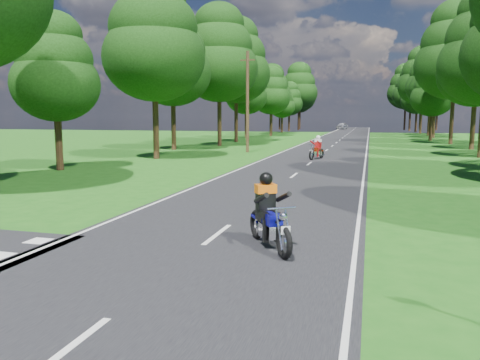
% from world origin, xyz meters
% --- Properties ---
extents(ground, '(160.00, 160.00, 0.00)m').
position_xyz_m(ground, '(0.00, 0.00, 0.00)').
color(ground, '#195313').
rests_on(ground, ground).
extents(main_road, '(7.00, 140.00, 0.02)m').
position_xyz_m(main_road, '(0.00, 50.00, 0.01)').
color(main_road, black).
rests_on(main_road, ground).
extents(road_markings, '(7.40, 140.00, 0.01)m').
position_xyz_m(road_markings, '(-0.14, 48.13, 0.02)').
color(road_markings, silver).
rests_on(road_markings, main_road).
extents(treeline, '(40.00, 115.35, 14.78)m').
position_xyz_m(treeline, '(1.43, 60.06, 8.25)').
color(treeline, black).
rests_on(treeline, ground).
extents(telegraph_pole, '(1.20, 0.26, 8.00)m').
position_xyz_m(telegraph_pole, '(-6.00, 28.00, 4.07)').
color(telegraph_pole, '#382616').
rests_on(telegraph_pole, ground).
extents(rider_near_blue, '(1.64, 2.03, 1.66)m').
position_xyz_m(rider_near_blue, '(1.47, 1.17, 0.85)').
color(rider_near_blue, '#0E0D8F').
rests_on(rider_near_blue, main_road).
extents(rider_far_red, '(1.20, 2.03, 1.61)m').
position_xyz_m(rider_far_red, '(0.09, 23.20, 0.82)').
color(rider_far_red, '#97230B').
rests_on(rider_far_red, main_road).
extents(distant_car, '(2.84, 4.82, 1.54)m').
position_xyz_m(distant_car, '(-2.60, 100.05, 0.79)').
color(distant_car, '#A5A7AC').
rests_on(distant_car, main_road).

